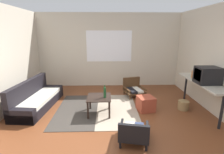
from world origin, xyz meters
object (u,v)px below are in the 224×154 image
couch (37,99)px  glass_bottle (105,92)px  console_shelf (202,84)px  armchair_by_window (133,88)px  armchair_striped_foreground (134,132)px  ottoman_orange (146,104)px  crt_television (208,75)px  coffee_table (99,100)px  clay_vase (196,74)px  wicker_basket (183,105)px

couch → glass_bottle: size_ratio=6.23×
console_shelf → glass_bottle: console_shelf is taller
armchair_by_window → armchair_striped_foreground: armchair_by_window is taller
console_shelf → glass_bottle: (-2.47, -0.11, -0.15)m
ottoman_orange → glass_bottle: bearing=-169.6°
crt_television → console_shelf: bearing=89.0°
couch → crt_television: bearing=-7.2°
coffee_table → armchair_by_window: armchair_by_window is taller
clay_vase → armchair_by_window: bearing=150.2°
crt_television → armchair_by_window: bearing=138.1°
crt_television → coffee_table: bearing=177.5°
armchair_by_window → coffee_table: bearing=-129.8°
coffee_table → armchair_by_window: bearing=50.2°
coffee_table → wicker_basket: coffee_table is taller
ottoman_orange → clay_vase: clay_vase is taller
coffee_table → armchair_by_window: (1.06, 1.28, -0.12)m
couch → clay_vase: bearing=-0.6°
armchair_striped_foreground → clay_vase: bearing=40.0°
wicker_basket → coffee_table: bearing=-175.6°
clay_vase → glass_bottle: (-2.47, -0.43, -0.33)m
couch → clay_vase: (4.36, -0.05, 0.69)m
coffee_table → wicker_basket: (2.25, 0.17, -0.25)m
coffee_table → glass_bottle: size_ratio=1.99×
console_shelf → armchair_striped_foreground: bearing=-146.2°
armchair_by_window → console_shelf: size_ratio=0.40×
coffee_table → console_shelf: (2.62, 0.07, 0.37)m
armchair_by_window → glass_bottle: glass_bottle is taller
armchair_by_window → console_shelf: console_shelf is taller
ottoman_orange → console_shelf: 1.50m
glass_bottle → clay_vase: bearing=9.9°
coffee_table → wicker_basket: 2.27m
armchair_by_window → wicker_basket: 1.63m
coffee_table → couch: bearing=165.9°
coffee_table → armchair_by_window: 1.67m
glass_bottle → wicker_basket: size_ratio=1.12×
armchair_striped_foreground → ottoman_orange: armchair_striped_foreground is taller
armchair_striped_foreground → console_shelf: console_shelf is taller
glass_bottle → wicker_basket: 2.17m
console_shelf → armchair_by_window: bearing=142.0°
armchair_striped_foreground → glass_bottle: (-0.55, 1.18, 0.37)m
couch → coffee_table: 1.80m
armchair_by_window → clay_vase: 1.91m
couch → clay_vase: size_ratio=6.60×
armchair_striped_foreground → coffee_table: bearing=119.7°
crt_television → wicker_basket: crt_television is taller
armchair_by_window → clay_vase: clay_vase is taller
couch → console_shelf: console_shelf is taller
coffee_table → glass_bottle: (0.15, -0.04, 0.22)m
clay_vase → wicker_basket: size_ratio=1.06×
couch → wicker_basket: size_ratio=7.01×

